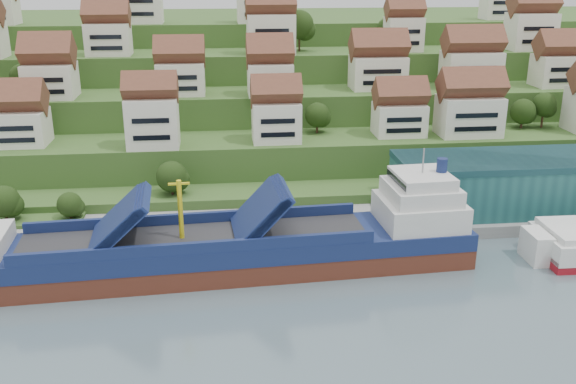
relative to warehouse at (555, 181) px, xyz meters
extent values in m
plane|color=slate|center=(-52.00, -17.00, -7.20)|extent=(300.00, 300.00, 0.00)
cube|color=gray|center=(-32.00, -2.00, -6.10)|extent=(180.00, 14.00, 2.20)
cube|color=#2D4C1E|center=(-52.00, 69.00, -5.20)|extent=(260.00, 128.00, 4.00)
cube|color=#2D4C1E|center=(-52.00, 74.00, -1.70)|extent=(260.00, 118.00, 11.00)
cube|color=#2D4C1E|center=(-52.00, 82.00, 1.80)|extent=(260.00, 102.00, 18.00)
cube|color=#2D4C1E|center=(-52.00, 90.00, 5.30)|extent=(260.00, 86.00, 25.00)
cube|color=#2D4C1E|center=(-52.00, 99.00, 8.30)|extent=(260.00, 68.00, 31.00)
cube|color=white|center=(-102.57, 23.66, 7.30)|extent=(10.54, 8.57, 7.00)
cube|color=white|center=(-75.68, 18.76, 8.78)|extent=(10.20, 7.03, 9.95)
cube|color=white|center=(-50.75, 20.81, 7.88)|extent=(9.83, 7.62, 8.15)
cube|color=white|center=(-24.03, 23.13, 7.17)|extent=(10.61, 7.73, 6.73)
cube|color=white|center=(-9.26, 21.38, 7.97)|extent=(12.97, 8.26, 8.34)
cube|color=white|center=(-98.92, 37.02, 14.51)|extent=(10.62, 8.98, 7.41)
cube|color=white|center=(-70.73, 37.71, 14.38)|extent=(10.67, 7.90, 7.16)
cube|color=white|center=(-50.83, 34.80, 14.36)|extent=(9.86, 8.56, 7.12)
cube|color=white|center=(-24.99, 39.82, 14.60)|extent=(12.59, 8.36, 7.60)
cube|color=white|center=(-2.63, 39.17, 15.01)|extent=(13.19, 8.18, 8.43)
cube|color=white|center=(18.62, 38.64, 14.51)|extent=(10.46, 8.04, 7.42)
cube|color=white|center=(-88.35, 53.24, 21.59)|extent=(10.47, 7.30, 7.57)
cube|color=white|center=(-49.17, 51.68, 22.55)|extent=(11.54, 7.79, 9.51)
cube|color=white|center=(-15.35, 53.58, 21.98)|extent=(8.96, 7.14, 8.36)
cube|color=white|center=(17.71, 52.46, 22.41)|extent=(11.18, 8.47, 9.23)
cube|color=white|center=(-83.16, 71.52, 28.57)|extent=(13.32, 7.51, 9.54)
cube|color=white|center=(-50.68, 70.55, 28.15)|extent=(11.84, 8.15, 8.70)
cube|color=white|center=(18.36, 74.61, 27.65)|extent=(9.27, 7.05, 7.71)
ellipsoid|color=#243E14|center=(-71.85, 9.29, 0.42)|extent=(5.93, 5.93, 5.93)
ellipsoid|color=#243E14|center=(5.13, 26.11, 7.58)|extent=(5.65, 5.65, 5.65)
ellipsoid|color=#243E14|center=(9.91, 26.11, 9.02)|extent=(5.35, 5.35, 5.35)
ellipsoid|color=#243E14|center=(-41.28, 26.66, 7.78)|extent=(5.36, 5.36, 5.36)
ellipsoid|color=#243E14|center=(-5.57, 42.83, 16.89)|extent=(5.14, 5.14, 5.14)
ellipsoid|color=#243E14|center=(-106.36, 42.38, 14.71)|extent=(5.61, 5.61, 5.61)
ellipsoid|color=#243E14|center=(-41.57, 56.21, 24.35)|extent=(7.25, 7.25, 7.25)
ellipsoid|color=#243E14|center=(-18.18, 58.94, 22.99)|extent=(5.43, 5.43, 5.43)
ellipsoid|color=#243E14|center=(-14.72, 56.97, 21.11)|extent=(5.15, 5.15, 5.15)
ellipsoid|color=#243E14|center=(-100.57, 2.00, -0.82)|extent=(5.64, 5.64, 5.64)
ellipsoid|color=#243E14|center=(-89.47, 2.00, -1.83)|extent=(4.47, 4.47, 4.47)
cube|color=#205858|center=(0.00, 0.00, 0.00)|extent=(60.00, 15.00, 10.00)
cylinder|color=gray|center=(-34.00, -7.00, -1.00)|extent=(0.16, 0.16, 8.00)
cube|color=maroon|center=(-33.40, -7.00, 2.60)|extent=(1.20, 0.05, 0.80)
cube|color=#56271A|center=(-64.51, -16.55, -6.20)|extent=(83.15, 17.55, 5.29)
cube|color=navy|center=(-64.51, -16.55, -2.65)|extent=(83.16, 17.68, 2.75)
cube|color=#262628|center=(-66.63, -16.67, -1.27)|extent=(53.46, 13.90, 0.32)
cube|color=navy|center=(-78.25, -17.36, 2.32)|extent=(8.60, 12.13, 7.32)
cube|color=navy|center=(-57.12, -16.11, 2.32)|extent=(8.21, 12.11, 7.73)
cylinder|color=yellow|center=(-68.74, -16.80, 3.38)|extent=(0.78, 0.78, 9.52)
cube|color=silver|center=(-30.71, -14.55, 0.74)|extent=(13.39, 12.79, 4.23)
cube|color=silver|center=(-30.71, -14.55, 4.12)|extent=(11.20, 11.40, 2.65)
cube|color=silver|center=(-30.71, -14.55, 6.35)|extent=(9.01, 10.01, 1.90)
cylinder|color=navy|center=(-27.54, -14.36, 8.36)|extent=(1.79, 1.79, 2.33)
camera|label=1|loc=(-62.31, -108.38, 38.13)|focal=40.00mm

